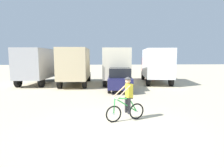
% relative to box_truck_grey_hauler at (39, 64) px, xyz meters
% --- Properties ---
extents(ground_plane, '(120.00, 120.00, 0.00)m').
position_rel_box_truck_grey_hauler_xyz_m(ground_plane, '(6.30, -12.90, -1.87)').
color(ground_plane, beige).
extents(box_truck_grey_hauler, '(2.95, 6.93, 3.35)m').
position_rel_box_truck_grey_hauler_xyz_m(box_truck_grey_hauler, '(0.00, 0.00, 0.00)').
color(box_truck_grey_hauler, '#9E9EA3').
rests_on(box_truck_grey_hauler, ground).
extents(box_truck_tan_camper, '(2.55, 6.81, 3.35)m').
position_rel_box_truck_grey_hauler_xyz_m(box_truck_tan_camper, '(3.59, -0.93, 0.00)').
color(box_truck_tan_camper, '#CCB78E').
rests_on(box_truck_tan_camper, ground).
extents(box_truck_cream_rv, '(2.66, 6.85, 3.35)m').
position_rel_box_truck_grey_hauler_xyz_m(box_truck_cream_rv, '(7.36, -0.33, 0.00)').
color(box_truck_cream_rv, beige).
rests_on(box_truck_cream_rv, ground).
extents(box_truck_avon_van, '(3.21, 7.00, 3.35)m').
position_rel_box_truck_grey_hauler_xyz_m(box_truck_avon_van, '(11.48, -0.09, 0.00)').
color(box_truck_avon_van, white).
rests_on(box_truck_avon_van, ground).
extents(sedan_parked, '(2.10, 4.33, 1.76)m').
position_rel_box_truck_grey_hauler_xyz_m(sedan_parked, '(7.35, -4.42, -0.99)').
color(sedan_parked, '#1E1E4C').
rests_on(sedan_parked, ground).
extents(cyclist_orange_shirt, '(1.65, 0.72, 1.82)m').
position_rel_box_truck_grey_hauler_xyz_m(cyclist_orange_shirt, '(6.82, -11.89, -1.03)').
color(cyclist_orange_shirt, black).
rests_on(cyclist_orange_shirt, ground).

